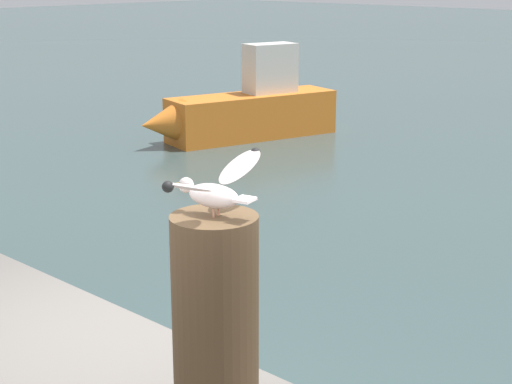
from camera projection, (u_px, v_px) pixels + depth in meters
The scene contains 3 objects.
mooring_post at pixel (215, 323), 3.41m from camera, with size 0.37×0.37×0.95m, color #4C3823.
seagull at pixel (213, 187), 3.25m from camera, with size 0.39×0.68×0.22m.
boat_orange at pixel (241, 111), 16.19m from camera, with size 1.98×4.28×1.87m.
Camera 1 is at (3.16, -2.66, 3.35)m, focal length 56.90 mm.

